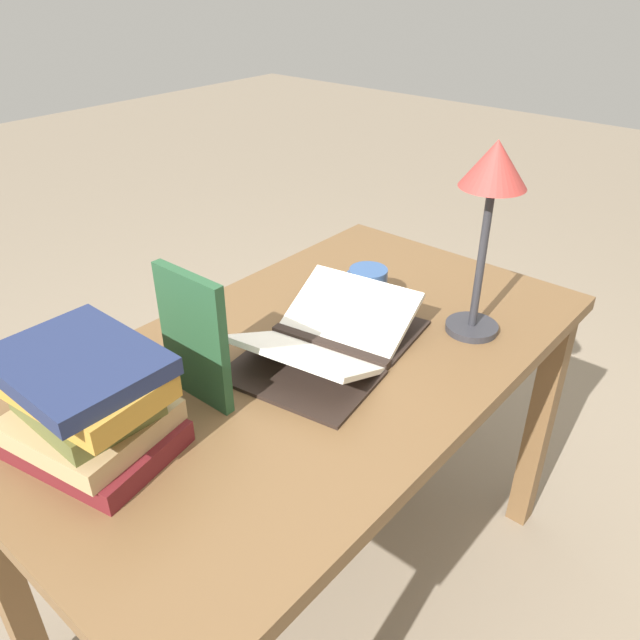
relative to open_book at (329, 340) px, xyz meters
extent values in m
plane|color=gray|center=(0.04, -0.02, -0.81)|extent=(12.00, 12.00, 0.00)
cube|color=brown|center=(0.04, -0.02, -0.05)|extent=(1.33, 0.75, 0.03)
cube|color=brown|center=(-0.57, -0.35, -0.43)|extent=(0.06, 0.06, 0.74)
cube|color=brown|center=(0.66, -0.35, -0.43)|extent=(0.06, 0.06, 0.74)
cube|color=brown|center=(-0.57, 0.31, -0.43)|extent=(0.06, 0.06, 0.74)
cube|color=black|center=(0.00, 0.00, -0.02)|extent=(0.07, 0.29, 0.02)
cube|color=black|center=(-0.11, -0.02, -0.02)|extent=(0.25, 0.32, 0.01)
cube|color=black|center=(0.11, 0.02, -0.02)|extent=(0.25, 0.32, 0.01)
cube|color=white|center=(-0.10, -0.02, 0.02)|extent=(0.22, 0.31, 0.09)
cube|color=white|center=(0.10, 0.02, 0.02)|extent=(0.22, 0.31, 0.09)
cube|color=maroon|center=(0.50, -0.11, -0.01)|extent=(0.25, 0.30, 0.04)
cube|color=tan|center=(0.50, -0.11, 0.03)|extent=(0.25, 0.27, 0.04)
cube|color=brown|center=(0.50, -0.11, 0.07)|extent=(0.17, 0.21, 0.04)
cube|color=#BC8933|center=(0.50, -0.11, 0.12)|extent=(0.20, 0.29, 0.04)
cube|color=#1E284C|center=(0.50, -0.11, 0.15)|extent=(0.21, 0.27, 0.03)
cube|color=#234C2D|center=(0.29, -0.09, 0.11)|extent=(0.02, 0.17, 0.27)
cylinder|color=#2D2D33|center=(-0.28, 0.19, -0.02)|extent=(0.12, 0.12, 0.02)
cylinder|color=#2D2D33|center=(-0.28, 0.19, 0.15)|extent=(0.02, 0.02, 0.32)
cone|color=#99332D|center=(-0.28, 0.19, 0.36)|extent=(0.14, 0.14, 0.10)
cylinder|color=#335184|center=(-0.22, -0.06, 0.02)|extent=(0.09, 0.09, 0.09)
torus|color=#335184|center=(-0.23, -0.12, 0.02)|extent=(0.02, 0.05, 0.05)
camera|label=1|loc=(0.87, 0.72, 0.72)|focal=35.00mm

